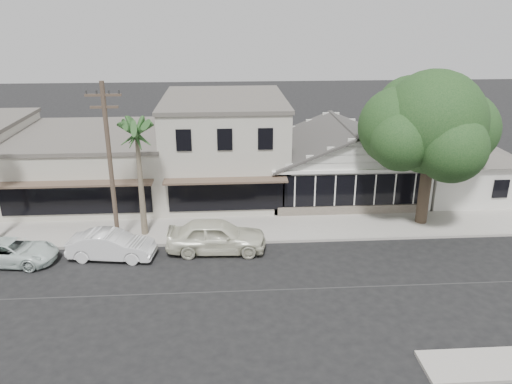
{
  "coord_description": "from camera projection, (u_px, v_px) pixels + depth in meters",
  "views": [
    {
      "loc": [
        -3.05,
        -20.13,
        12.39
      ],
      "look_at": [
        -1.32,
        6.0,
        2.68
      ],
      "focal_mm": 35.0,
      "sensor_mm": 36.0,
      "label": 1
    }
  ],
  "objects": [
    {
      "name": "row_building_near",
      "position": [
        225.0,
        147.0,
        34.64
      ],
      "size": [
        8.0,
        10.0,
        6.5
      ],
      "primitive_type": "cube",
      "color": "#BAB7A8",
      "rests_on": "ground"
    },
    {
      "name": "car_1",
      "position": [
        111.0,
        245.0,
        26.0
      ],
      "size": [
        4.65,
        2.16,
        1.48
      ],
      "primitive_type": "imported",
      "rotation": [
        0.0,
        0.0,
        1.43
      ],
      "color": "white",
      "rests_on": "ground"
    },
    {
      "name": "side_cottage",
      "position": [
        461.0,
        176.0,
        34.38
      ],
      "size": [
        6.0,
        6.0,
        3.0
      ],
      "primitive_type": "cube",
      "color": "silver",
      "rests_on": "ground"
    },
    {
      "name": "shade_tree",
      "position": [
        429.0,
        125.0,
        28.52
      ],
      "size": [
        8.35,
        7.55,
        9.26
      ],
      "rotation": [
        0.0,
        0.0,
        -0.31
      ],
      "color": "#4B3D2D",
      "rests_on": "ground"
    },
    {
      "name": "palm_east",
      "position": [
        136.0,
        131.0,
        26.65
      ],
      "size": [
        2.61,
        2.61,
        7.29
      ],
      "color": "#726651",
      "rests_on": "ground"
    },
    {
      "name": "sidewalk_north",
      "position": [
        141.0,
        232.0,
        29.12
      ],
      "size": [
        90.0,
        3.5,
        0.15
      ],
      "primitive_type": "cube",
      "color": "#9E9991",
      "rests_on": "ground"
    },
    {
      "name": "car_0",
      "position": [
        216.0,
        236.0,
        26.69
      ],
      "size": [
        5.4,
        2.38,
        1.81
      ],
      "primitive_type": "imported",
      "rotation": [
        0.0,
        0.0,
        1.52
      ],
      "color": "silver",
      "rests_on": "ground"
    },
    {
      "name": "ground",
      "position": [
        293.0,
        289.0,
        23.33
      ],
      "size": [
        140.0,
        140.0,
        0.0
      ],
      "primitive_type": "plane",
      "color": "black",
      "rests_on": "ground"
    },
    {
      "name": "corner_shop",
      "position": [
        341.0,
        158.0,
        34.4
      ],
      "size": [
        10.4,
        8.6,
        5.1
      ],
      "color": "silver",
      "rests_on": "ground"
    },
    {
      "name": "utility_pole",
      "position": [
        110.0,
        163.0,
        25.97
      ],
      "size": [
        1.8,
        0.24,
        9.0
      ],
      "color": "brown",
      "rests_on": "ground"
    },
    {
      "name": "row_building_midnear",
      "position": [
        95.0,
        166.0,
        34.49
      ],
      "size": [
        10.0,
        10.0,
        4.2
      ],
      "primitive_type": "cube",
      "color": "beige",
      "rests_on": "ground"
    },
    {
      "name": "car_2",
      "position": [
        12.0,
        252.0,
        25.55
      ],
      "size": [
        4.77,
        2.62,
        1.27
      ],
      "primitive_type": "imported",
      "rotation": [
        0.0,
        0.0,
        1.45
      ],
      "color": "silver",
      "rests_on": "ground"
    }
  ]
}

